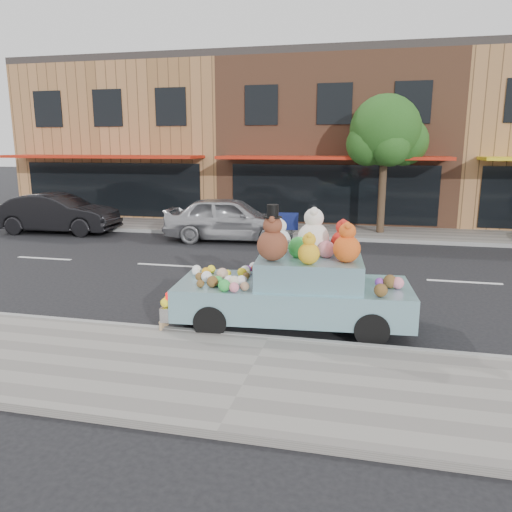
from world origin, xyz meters
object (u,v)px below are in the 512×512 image
(art_car, at_px, (295,285))
(street_tree, at_px, (386,136))
(car_silver, at_px, (230,219))
(car_dark, at_px, (57,213))

(art_car, bearing_deg, street_tree, 75.78)
(street_tree, xyz_separation_m, car_silver, (-5.31, -2.46, -2.89))
(street_tree, xyz_separation_m, art_car, (-1.73, -10.63, -2.88))
(car_dark, bearing_deg, art_car, -131.46)
(street_tree, distance_m, car_silver, 6.53)
(street_tree, xyz_separation_m, car_dark, (-12.34, -2.40, -2.92))
(car_dark, height_order, art_car, art_car)
(street_tree, relative_size, car_silver, 1.11)
(car_silver, distance_m, art_car, 8.92)
(car_silver, xyz_separation_m, art_car, (3.58, -8.17, 0.01))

